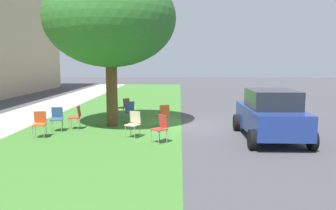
{
  "coord_description": "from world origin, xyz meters",
  "views": [
    {
      "loc": [
        -13.5,
        0.27,
        2.58
      ],
      "look_at": [
        -0.87,
        0.7,
        0.95
      ],
      "focal_mm": 36.77,
      "sensor_mm": 36.0,
      "label": 1
    }
  ],
  "objects_px": {
    "chair_5": "(131,110)",
    "chair_7": "(164,114)",
    "chair_2": "(40,122)",
    "street_tree": "(110,19)",
    "parked_car": "(271,114)",
    "chair_6": "(125,106)",
    "chair_4": "(114,105)",
    "chair_0": "(161,127)",
    "chair_8": "(76,115)",
    "chair_1": "(57,117)",
    "chair_3": "(134,122)"
  },
  "relations": [
    {
      "from": "chair_8",
      "to": "parked_car",
      "type": "distance_m",
      "value": 7.08
    },
    {
      "from": "chair_4",
      "to": "chair_8",
      "type": "xyz_separation_m",
      "value": [
        -3.18,
        0.86,
        0.0
      ]
    },
    {
      "from": "chair_2",
      "to": "street_tree",
      "type": "bearing_deg",
      "value": -44.22
    },
    {
      "from": "chair_4",
      "to": "chair_7",
      "type": "bearing_deg",
      "value": -137.53
    },
    {
      "from": "street_tree",
      "to": "parked_car",
      "type": "height_order",
      "value": "street_tree"
    },
    {
      "from": "chair_4",
      "to": "chair_7",
      "type": "distance_m",
      "value": 3.61
    },
    {
      "from": "chair_5",
      "to": "chair_7",
      "type": "bearing_deg",
      "value": -122.31
    },
    {
      "from": "street_tree",
      "to": "chair_4",
      "type": "bearing_deg",
      "value": 8.79
    },
    {
      "from": "chair_7",
      "to": "chair_8",
      "type": "relative_size",
      "value": 1.0
    },
    {
      "from": "chair_3",
      "to": "chair_5",
      "type": "relative_size",
      "value": 1.0
    },
    {
      "from": "chair_6",
      "to": "chair_3",
      "type": "bearing_deg",
      "value": -166.98
    },
    {
      "from": "chair_0",
      "to": "chair_6",
      "type": "relative_size",
      "value": 1.0
    },
    {
      "from": "chair_8",
      "to": "chair_3",
      "type": "bearing_deg",
      "value": -119.73
    },
    {
      "from": "chair_5",
      "to": "chair_7",
      "type": "height_order",
      "value": "same"
    },
    {
      "from": "chair_4",
      "to": "parked_car",
      "type": "xyz_separation_m",
      "value": [
        -4.7,
        -6.05,
        0.32
      ]
    },
    {
      "from": "street_tree",
      "to": "parked_car",
      "type": "xyz_separation_m",
      "value": [
        -2.18,
        -5.66,
        -3.34
      ]
    },
    {
      "from": "chair_6",
      "to": "chair_8",
      "type": "relative_size",
      "value": 1.0
    },
    {
      "from": "chair_5",
      "to": "chair_8",
      "type": "height_order",
      "value": "same"
    },
    {
      "from": "chair_1",
      "to": "chair_7",
      "type": "relative_size",
      "value": 1.0
    },
    {
      "from": "street_tree",
      "to": "chair_7",
      "type": "height_order",
      "value": "street_tree"
    },
    {
      "from": "chair_3",
      "to": "parked_car",
      "type": "distance_m",
      "value": 4.55
    },
    {
      "from": "chair_2",
      "to": "chair_4",
      "type": "bearing_deg",
      "value": -19.8
    },
    {
      "from": "chair_4",
      "to": "chair_6",
      "type": "relative_size",
      "value": 1.0
    },
    {
      "from": "street_tree",
      "to": "chair_5",
      "type": "distance_m",
      "value": 3.79
    },
    {
      "from": "chair_4",
      "to": "chair_5",
      "type": "relative_size",
      "value": 1.0
    },
    {
      "from": "chair_7",
      "to": "chair_8",
      "type": "distance_m",
      "value": 3.34
    },
    {
      "from": "chair_5",
      "to": "chair_2",
      "type": "bearing_deg",
      "value": 136.7
    },
    {
      "from": "chair_0",
      "to": "chair_7",
      "type": "distance_m",
      "value": 2.61
    },
    {
      "from": "chair_0",
      "to": "chair_5",
      "type": "height_order",
      "value": "same"
    },
    {
      "from": "chair_3",
      "to": "street_tree",
      "type": "bearing_deg",
      "value": 29.11
    },
    {
      "from": "chair_3",
      "to": "parked_car",
      "type": "relative_size",
      "value": 0.24
    },
    {
      "from": "chair_3",
      "to": "chair_1",
      "type": "bearing_deg",
      "value": 72.06
    },
    {
      "from": "chair_0",
      "to": "chair_7",
      "type": "xyz_separation_m",
      "value": [
        2.61,
        0.03,
        0.0
      ]
    },
    {
      "from": "chair_0",
      "to": "chair_1",
      "type": "height_order",
      "value": "same"
    },
    {
      "from": "chair_1",
      "to": "chair_4",
      "type": "distance_m",
      "value": 3.86
    },
    {
      "from": "chair_0",
      "to": "chair_7",
      "type": "bearing_deg",
      "value": 0.73
    },
    {
      "from": "street_tree",
      "to": "chair_4",
      "type": "xyz_separation_m",
      "value": [
        2.52,
        0.39,
        -3.66
      ]
    },
    {
      "from": "chair_5",
      "to": "chair_6",
      "type": "relative_size",
      "value": 1.0
    },
    {
      "from": "chair_1",
      "to": "parked_car",
      "type": "bearing_deg",
      "value": -98.5
    },
    {
      "from": "chair_5",
      "to": "chair_7",
      "type": "distance_m",
      "value": 1.67
    },
    {
      "from": "chair_4",
      "to": "chair_5",
      "type": "height_order",
      "value": "same"
    },
    {
      "from": "chair_0",
      "to": "chair_7",
      "type": "height_order",
      "value": "same"
    },
    {
      "from": "street_tree",
      "to": "chair_5",
      "type": "bearing_deg",
      "value": -40.56
    },
    {
      "from": "parked_car",
      "to": "chair_6",
      "type": "bearing_deg",
      "value": 51.83
    },
    {
      "from": "street_tree",
      "to": "chair_3",
      "type": "distance_m",
      "value": 4.33
    },
    {
      "from": "chair_4",
      "to": "chair_6",
      "type": "bearing_deg",
      "value": -124.45
    },
    {
      "from": "street_tree",
      "to": "chair_2",
      "type": "relative_size",
      "value": 6.89
    },
    {
      "from": "chair_3",
      "to": "chair_7",
      "type": "height_order",
      "value": "same"
    },
    {
      "from": "chair_0",
      "to": "chair_8",
      "type": "bearing_deg",
      "value": 57.85
    },
    {
      "from": "chair_3",
      "to": "chair_8",
      "type": "relative_size",
      "value": 1.0
    }
  ]
}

